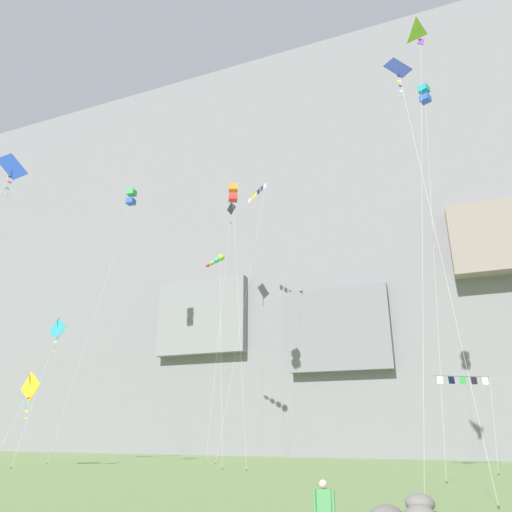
% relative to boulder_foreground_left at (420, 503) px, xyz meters
% --- Properties ---
extents(cliff_face, '(180.00, 33.23, 57.53)m').
position_rel_boulder_foreground_left_xyz_m(cliff_face, '(-9.67, 50.64, 28.40)').
color(cliff_face, gray).
rests_on(cliff_face, ground).
extents(boulder_foreground_left, '(1.09, 1.24, 0.67)m').
position_rel_boulder_foreground_left_xyz_m(boulder_foreground_left, '(0.00, 0.00, 0.00)').
color(boulder_foreground_left, slate).
rests_on(boulder_foreground_left, ground).
extents(spectator_watching_right, '(0.57, 0.27, 1.61)m').
position_rel_boulder_foreground_left_xyz_m(spectator_watching_right, '(-1.81, -6.87, 0.54)').
color(spectator_watching_right, '#38333D').
rests_on(spectator_watching_right, ground).
extents(kite_diamond_mid_center, '(2.42, 1.42, 23.16)m').
position_rel_boulder_foreground_left_xyz_m(kite_diamond_mid_center, '(1.17, 3.20, 20.79)').
color(kite_diamond_mid_center, navy).
rests_on(kite_diamond_mid_center, ground).
extents(kite_banner_low_right, '(4.40, 7.45, 7.06)m').
position_rel_boulder_foreground_left_xyz_m(kite_banner_low_right, '(2.69, 24.02, 6.26)').
color(kite_banner_low_right, black).
rests_on(kite_banner_low_right, ground).
extents(kite_diamond_high_left, '(1.58, 3.74, 28.17)m').
position_rel_boulder_foreground_left_xyz_m(kite_diamond_high_left, '(-19.64, 25.59, 25.65)').
color(kite_diamond_high_left, black).
rests_on(kite_diamond_high_left, ground).
extents(kite_diamond_mid_left, '(4.10, 5.62, 7.37)m').
position_rel_boulder_foreground_left_xyz_m(kite_diamond_mid_left, '(-30.47, 10.63, 5.73)').
color(kite_diamond_mid_left, yellow).
rests_on(kite_diamond_mid_left, ground).
extents(kite_delta_upper_mid, '(3.92, 2.86, 25.98)m').
position_rel_boulder_foreground_left_xyz_m(kite_delta_upper_mid, '(2.94, 5.57, 24.77)').
color(kite_delta_upper_mid, '#8CCC33').
rests_on(kite_delta_upper_mid, ground).
extents(kite_box_upper_right, '(2.41, 1.95, 28.02)m').
position_rel_boulder_foreground_left_xyz_m(kite_box_upper_right, '(2.59, 12.93, 26.84)').
color(kite_box_upper_right, teal).
rests_on(kite_box_upper_right, ground).
extents(kite_diamond_low_center, '(2.54, 4.56, 12.96)m').
position_rel_boulder_foreground_left_xyz_m(kite_diamond_low_center, '(-32.65, 14.88, 11.32)').
color(kite_diamond_low_center, '#38B2D1').
rests_on(kite_diamond_low_center, ground).
extents(kite_box_high_center, '(3.49, 4.65, 28.69)m').
position_rel_boulder_foreground_left_xyz_m(kite_box_high_center, '(-29.55, 19.92, 27.41)').
color(kite_box_high_center, green).
rests_on(kite_box_high_center, ground).
extents(kite_windsock_far_right, '(4.47, 4.52, 18.72)m').
position_rel_boulder_foreground_left_xyz_m(kite_windsock_far_right, '(-17.97, 19.07, 18.00)').
color(kite_windsock_far_right, '#8CCC33').
rests_on(kite_windsock_far_right, ground).
extents(kite_diamond_near_cliff, '(1.46, 6.95, 22.10)m').
position_rel_boulder_foreground_left_xyz_m(kite_diamond_near_cliff, '(-26.23, 1.58, 20.14)').
color(kite_diamond_near_cliff, blue).
rests_on(kite_diamond_near_cliff, ground).
extents(kite_banner_far_left, '(4.59, 4.50, 27.99)m').
position_rel_boulder_foreground_left_xyz_m(kite_banner_far_left, '(-15.82, 23.89, 26.03)').
color(kite_banner_far_left, black).
rests_on(kite_banner_far_left, ground).
extents(kite_box_low_left, '(2.82, 2.17, 24.97)m').
position_rel_boulder_foreground_left_xyz_m(kite_box_low_left, '(-15.39, 16.93, 23.75)').
color(kite_box_low_left, orange).
rests_on(kite_box_low_left, ground).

